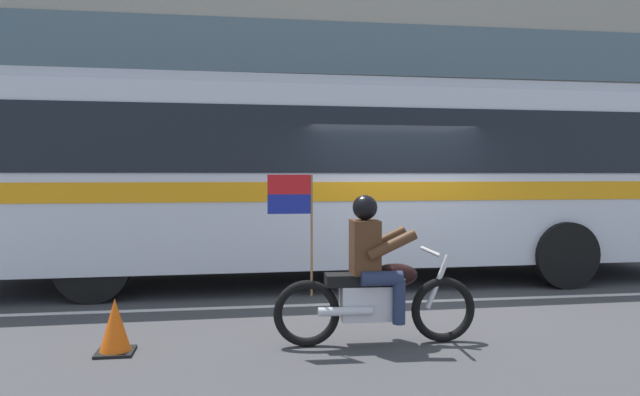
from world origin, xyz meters
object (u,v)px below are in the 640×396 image
(fire_hydrant, at_px, (499,232))
(traffic_cone, at_px, (115,328))
(transit_bus, at_px, (342,168))
(motorcycle_with_rider, at_px, (374,281))

(fire_hydrant, distance_m, traffic_cone, 9.17)
(transit_bus, distance_m, fire_hydrant, 4.84)
(motorcycle_with_rider, xyz_separation_m, fire_hydrant, (4.32, 6.08, -0.15))
(motorcycle_with_rider, distance_m, fire_hydrant, 7.46)
(transit_bus, bearing_deg, motorcycle_with_rider, -95.50)
(transit_bus, relative_size, fire_hydrant, 16.17)
(transit_bus, xyz_separation_m, traffic_cone, (-2.96, -3.60, -1.63))
(traffic_cone, bearing_deg, motorcycle_with_rider, -1.60)
(transit_bus, distance_m, motorcycle_with_rider, 3.88)
(motorcycle_with_rider, relative_size, traffic_cone, 3.99)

